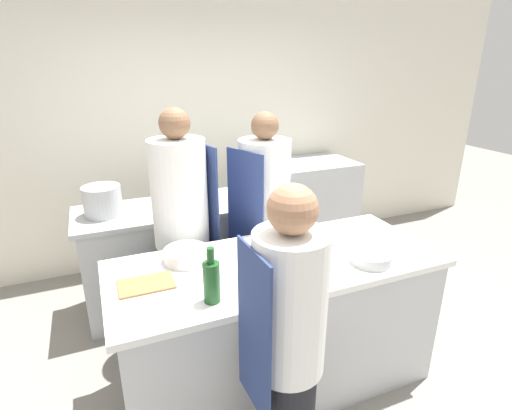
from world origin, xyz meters
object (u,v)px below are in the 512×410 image
bottle_olive_oil (262,261)px  bottle_wine (212,280)px  chef_at_pass_far (264,224)px  bowl_prep_small (337,236)px  chef_at_stove (183,234)px  bottle_vinegar (291,243)px  oven_range (311,205)px  bowl_mixing_large (371,258)px  chef_at_prep_near (287,353)px  bowl_ceramic_blue (186,255)px  stockpot (102,201)px

bottle_olive_oil → bottle_wine: bearing=-162.3°
chef_at_pass_far → bowl_prep_small: chef_at_pass_far is taller
chef_at_stove → bottle_vinegar: size_ratio=6.71×
bottle_olive_oil → bottle_wine: (-0.32, -0.10, 0.01)m
oven_range → bottle_vinegar: bearing=-124.1°
oven_range → bottle_olive_oil: bottle_olive_oil is taller
bottle_vinegar → bottle_wine: 0.65m
bottle_vinegar → bowl_mixing_large: bottle_vinegar is taller
chef_at_stove → oven_range: bearing=108.7°
bottle_wine → bowl_mixing_large: 1.02m
chef_at_pass_far → bowl_prep_small: size_ratio=8.75×
chef_at_prep_near → bottle_olive_oil: bearing=-12.5°
bottle_wine → bottle_olive_oil: bearing=17.7°
bowl_ceramic_blue → bottle_wine: bearing=-87.5°
chef_at_pass_far → bowl_prep_small: bearing=-173.1°
chef_at_stove → bottle_vinegar: chef_at_stove is taller
bowl_ceramic_blue → stockpot: 1.10m
oven_range → chef_at_stove: 2.05m
chef_at_prep_near → bottle_olive_oil: (0.09, 0.50, 0.21)m
chef_at_pass_far → bottle_olive_oil: size_ratio=6.15×
bottle_wine → bowl_mixing_large: (1.02, 0.02, -0.09)m
oven_range → bowl_prep_small: bearing=-114.9°
chef_at_prep_near → bottle_wine: chef_at_prep_near is taller
bottle_wine → oven_range: bearing=48.6°
chef_at_prep_near → bottle_wine: 0.51m
bowl_ceramic_blue → bowl_prep_small: bearing=-5.7°
bowl_mixing_large → bowl_prep_small: (-0.01, 0.36, -0.00)m
chef_at_stove → bottle_olive_oil: chef_at_stove is taller
chef_at_pass_far → stockpot: bearing=42.4°
bottle_wine → stockpot: bearing=106.7°
chef_at_pass_far → bowl_prep_small: 0.64m
chef_at_stove → stockpot: bearing=-151.5°
chef_at_stove → bottle_wine: chef_at_stove is taller
bowl_mixing_large → bottle_wine: bearing=-178.8°
bottle_olive_oil → bowl_prep_small: bearing=21.9°
bottle_wine → bowl_prep_small: bottle_wine is taller
bottle_vinegar → bowl_ceramic_blue: 0.65m
oven_range → bowl_mixing_large: bearing=-110.6°
bottle_olive_oil → stockpot: size_ratio=0.96×
oven_range → stockpot: bearing=-167.2°
chef_at_pass_far → bottle_olive_oil: (-0.38, -0.84, 0.16)m
bottle_wine → bowl_ceramic_blue: bottle_wine is taller
bowl_mixing_large → chef_at_prep_near: bearing=-151.8°
bottle_vinegar → bottle_wine: size_ratio=0.88×
bowl_mixing_large → oven_range: bearing=69.4°
oven_range → bowl_prep_small: size_ratio=5.18×
bottle_vinegar → bowl_mixing_large: 0.50m
chef_at_stove → bottle_vinegar: bearing=25.3°
chef_at_prep_near → bottle_vinegar: (0.36, 0.67, 0.20)m
oven_range → bowl_ceramic_blue: (-1.78, -1.52, 0.44)m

